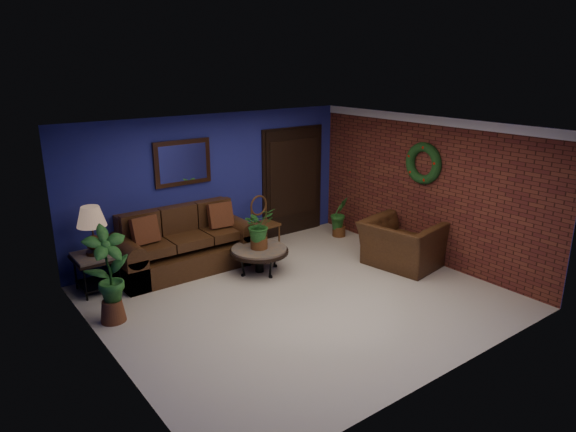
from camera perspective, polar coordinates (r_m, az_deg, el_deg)
floor at (r=7.71m, az=1.31°, el=-9.06°), size 5.50×5.50×0.00m
wall_back at (r=9.28m, az=-8.22°, el=3.50°), size 5.50×0.04×2.50m
wall_left at (r=6.05m, az=-19.67°, el=-4.74°), size 0.04×5.00×2.50m
wall_right_brick at (r=9.15m, az=15.07°, el=2.90°), size 0.04×5.00×2.50m
ceiling at (r=6.99m, az=1.45°, el=9.70°), size 5.50×5.00×0.02m
crown_molding at (r=8.93m, az=15.53°, el=10.23°), size 0.03×5.00×0.14m
wall_mirror at (r=8.88m, az=-11.62°, el=5.82°), size 1.02×0.06×0.77m
closet_door at (r=10.22m, az=0.54°, el=3.78°), size 1.44×0.06×2.18m
wreath at (r=9.04m, az=14.80°, el=5.68°), size 0.16×0.72×0.72m
sofa at (r=8.82m, az=-11.56°, el=-3.57°), size 2.32×1.00×1.04m
coffee_table at (r=8.49m, az=-3.22°, el=-3.94°), size 0.97×0.97×0.42m
end_table at (r=8.29m, az=-20.52°, el=-4.88°), size 0.65×0.65×0.59m
table_lamp at (r=8.09m, az=-20.96°, el=-0.91°), size 0.43×0.43×0.72m
side_chair at (r=9.54m, az=-2.81°, el=-0.29°), size 0.46×0.46×0.98m
armchair at (r=8.92m, az=12.49°, el=-3.04°), size 1.24×1.37×0.79m
coffee_plant at (r=8.35m, az=-3.27°, el=-1.20°), size 0.53×0.47×0.68m
floor_plant at (r=10.22m, az=5.72°, el=-0.03°), size 0.39×0.33×0.80m
tall_plant at (r=7.17m, az=-19.31°, el=-5.89°), size 0.60×0.43×1.34m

